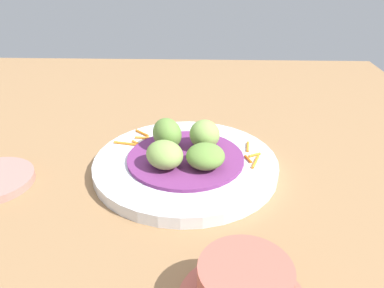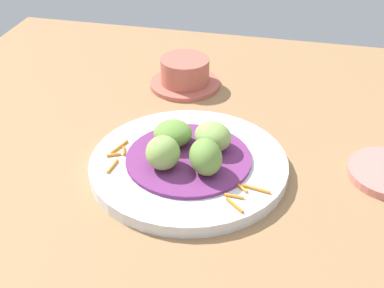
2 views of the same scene
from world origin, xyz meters
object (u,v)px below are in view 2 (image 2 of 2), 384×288
(guac_scoop_center, at_px, (163,153))
(guac_scoop_back, at_px, (213,136))
(guac_scoop_right, at_px, (206,157))
(main_plate, at_px, (189,165))
(terracotta_bowl, at_px, (185,74))
(guac_scoop_left, at_px, (173,133))

(guac_scoop_center, height_order, guac_scoop_back, guac_scoop_center)
(guac_scoop_right, bearing_deg, main_plate, 46.65)
(guac_scoop_center, height_order, terracotta_bowl, guac_scoop_center)
(main_plate, bearing_deg, guac_scoop_left, 46.65)
(guac_scoop_right, xyz_separation_m, terracotta_bowl, (0.27, 0.09, -0.02))
(guac_scoop_center, bearing_deg, main_plate, -43.35)
(guac_scoop_left, bearing_deg, guac_scoop_right, -133.35)
(main_plate, xyz_separation_m, guac_scoop_left, (0.03, 0.03, 0.03))
(main_plate, distance_m, guac_scoop_left, 0.05)
(main_plate, height_order, guac_scoop_back, guac_scoop_back)
(guac_scoop_back, distance_m, terracotta_bowl, 0.23)
(main_plate, xyz_separation_m, guac_scoop_back, (0.03, -0.03, 0.03))
(guac_scoop_left, height_order, guac_scoop_right, guac_scoop_right)
(guac_scoop_back, xyz_separation_m, terracotta_bowl, (0.21, 0.09, -0.02))
(guac_scoop_back, bearing_deg, guac_scoop_right, -178.35)
(guac_scoop_center, distance_m, guac_scoop_back, 0.08)
(guac_scoop_left, height_order, guac_scoop_back, guac_scoop_back)
(guac_scoop_right, relative_size, guac_scoop_back, 0.96)
(guac_scoop_left, height_order, guac_scoop_center, guac_scoop_center)
(guac_scoop_center, xyz_separation_m, guac_scoop_right, (0.00, -0.06, 0.00))
(guac_scoop_right, distance_m, guac_scoop_back, 0.06)
(guac_scoop_right, bearing_deg, guac_scoop_left, 46.65)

